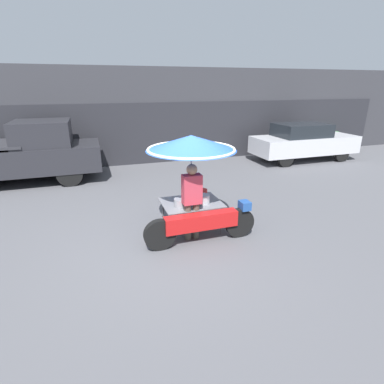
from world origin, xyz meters
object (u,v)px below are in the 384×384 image
(vendor_person, at_px, (192,198))
(parked_car, at_px, (303,142))
(vendor_motorcycle_cart, at_px, (193,160))
(pickup_truck, at_px, (23,154))
(potted_plant, at_px, (335,140))

(vendor_person, bearing_deg, parked_car, 37.46)
(vendor_motorcycle_cart, xyz_separation_m, pickup_truck, (-4.07, 5.01, -0.63))
(parked_car, bearing_deg, pickup_truck, 178.66)
(vendor_person, height_order, pickup_truck, pickup_truck)
(parked_car, height_order, potted_plant, parked_car)
(vendor_motorcycle_cart, xyz_separation_m, potted_plant, (9.23, 5.86, -1.05))
(vendor_motorcycle_cart, height_order, pickup_truck, vendor_motorcycle_cart)
(potted_plant, bearing_deg, vendor_person, -146.54)
(vendor_person, relative_size, potted_plant, 1.69)
(vendor_person, bearing_deg, pickup_truck, 126.39)
(vendor_person, height_order, potted_plant, vendor_person)
(pickup_truck, bearing_deg, potted_plant, 3.63)
(potted_plant, bearing_deg, pickup_truck, -176.37)
(vendor_motorcycle_cart, distance_m, vendor_person, 0.78)
(vendor_motorcycle_cart, bearing_deg, potted_plant, 32.39)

